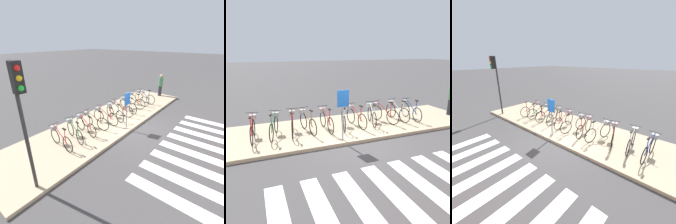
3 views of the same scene
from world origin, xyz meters
The scene contains 15 objects.
ground_plane centered at (0.00, 0.00, 0.00)m, with size 120.00×120.00×0.00m, color #423F3F.
sidewalk centered at (0.00, 1.65, 0.06)m, with size 12.83×3.31×0.12m.
parked_bicycle_0 centered at (-3.54, 1.56, 0.56)m, with size 0.46×1.63×1.01m.
parked_bicycle_1 centered at (-2.76, 1.58, 0.56)m, with size 0.60×1.58×1.01m.
parked_bicycle_2 centered at (-2.07, 1.60, 0.56)m, with size 0.48×1.62×1.01m.
parked_bicycle_3 centered at (-1.47, 1.62, 0.56)m, with size 0.47×1.62×1.01m.
parked_bicycle_4 centered at (-0.69, 1.56, 0.56)m, with size 0.46×1.64×1.01m.
parked_bicycle_5 centered at (0.07, 1.48, 0.56)m, with size 0.63×1.57×1.01m.
parked_bicycle_6 centered at (0.66, 1.54, 0.56)m, with size 0.46×1.63×1.01m.
parked_bicycle_7 centered at (1.46, 1.52, 0.56)m, with size 0.62×1.58×1.01m.
parked_bicycle_8 centered at (2.09, 1.59, 0.56)m, with size 0.65×1.56×1.01m.
parked_bicycle_9 centered at (2.87, 1.64, 0.56)m, with size 0.46×1.63×1.01m.
parked_bicycle_10 centered at (3.56, 1.50, 0.56)m, with size 0.46×1.63×1.01m.
traffic_light centered at (-5.35, 0.24, 2.81)m, with size 0.24×0.40×3.76m.
sign_post centered at (-0.45, 0.29, 1.40)m, with size 0.44×0.07×1.87m.
Camera 3 is at (4.25, -4.33, 3.70)m, focal length 24.00 mm.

